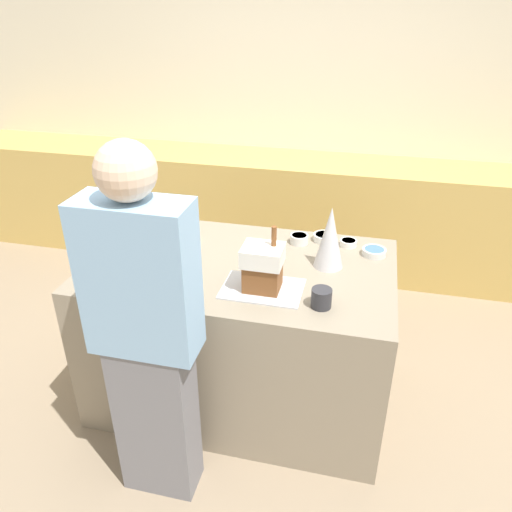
{
  "coord_description": "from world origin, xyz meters",
  "views": [
    {
      "loc": [
        0.61,
        -2.21,
        2.16
      ],
      "look_at": [
        0.08,
        0.0,
        0.94
      ],
      "focal_mm": 35.0,
      "sensor_mm": 36.0,
      "label": 1
    }
  ],
  "objects_px": {
    "gingerbread_house": "(263,267)",
    "candy_bowl_near_tray_left": "(182,227)",
    "cookbook": "(141,242)",
    "candy_bowl_far_left": "(324,237)",
    "candy_bowl_center_rear": "(374,252)",
    "mug": "(321,298)",
    "decorative_tree": "(330,238)",
    "candy_bowl_front_corner": "(348,243)",
    "candy_bowl_far_right": "(299,239)",
    "person": "(147,335)",
    "candy_bowl_behind_tray": "(191,236)",
    "candy_bowl_near_tray_right": "(156,228)",
    "baking_tray": "(262,289)"
  },
  "relations": [
    {
      "from": "candy_bowl_far_left",
      "to": "cookbook",
      "type": "distance_m",
      "value": 1.05
    },
    {
      "from": "candy_bowl_far_left",
      "to": "person",
      "type": "bearing_deg",
      "value": -119.86
    },
    {
      "from": "candy_bowl_near_tray_right",
      "to": "gingerbread_house",
      "type": "bearing_deg",
      "value": -32.98
    },
    {
      "from": "candy_bowl_behind_tray",
      "to": "person",
      "type": "bearing_deg",
      "value": -81.41
    },
    {
      "from": "gingerbread_house",
      "to": "mug",
      "type": "height_order",
      "value": "gingerbread_house"
    },
    {
      "from": "candy_bowl_behind_tray",
      "to": "candy_bowl_far_right",
      "type": "height_order",
      "value": "candy_bowl_far_right"
    },
    {
      "from": "candy_bowl_front_corner",
      "to": "cookbook",
      "type": "xyz_separation_m",
      "value": [
        -1.15,
        -0.25,
        -0.01
      ]
    },
    {
      "from": "candy_bowl_far_right",
      "to": "person",
      "type": "height_order",
      "value": "person"
    },
    {
      "from": "candy_bowl_far_left",
      "to": "cookbook",
      "type": "relative_size",
      "value": 0.7
    },
    {
      "from": "decorative_tree",
      "to": "person",
      "type": "xyz_separation_m",
      "value": [
        -0.67,
        -0.78,
        -0.16
      ]
    },
    {
      "from": "candy_bowl_center_rear",
      "to": "cookbook",
      "type": "bearing_deg",
      "value": -172.68
    },
    {
      "from": "baking_tray",
      "to": "person",
      "type": "relative_size",
      "value": 0.23
    },
    {
      "from": "candy_bowl_far_left",
      "to": "cookbook",
      "type": "height_order",
      "value": "candy_bowl_far_left"
    },
    {
      "from": "mug",
      "to": "person",
      "type": "relative_size",
      "value": 0.06
    },
    {
      "from": "candy_bowl_far_left",
      "to": "candy_bowl_front_corner",
      "type": "distance_m",
      "value": 0.14
    },
    {
      "from": "gingerbread_house",
      "to": "candy_bowl_center_rear",
      "type": "bearing_deg",
      "value": 43.62
    },
    {
      "from": "gingerbread_house",
      "to": "mug",
      "type": "relative_size",
      "value": 3.39
    },
    {
      "from": "candy_bowl_far_left",
      "to": "candy_bowl_center_rear",
      "type": "relative_size",
      "value": 0.98
    },
    {
      "from": "decorative_tree",
      "to": "cookbook",
      "type": "xyz_separation_m",
      "value": [
        -1.07,
        0.01,
        -0.15
      ]
    },
    {
      "from": "candy_bowl_behind_tray",
      "to": "candy_bowl_near_tray_left",
      "type": "xyz_separation_m",
      "value": [
        -0.1,
        0.11,
        -0.0
      ]
    },
    {
      "from": "gingerbread_house",
      "to": "person",
      "type": "relative_size",
      "value": 0.19
    },
    {
      "from": "baking_tray",
      "to": "candy_bowl_center_rear",
      "type": "distance_m",
      "value": 0.71
    },
    {
      "from": "decorative_tree",
      "to": "candy_bowl_center_rear",
      "type": "relative_size",
      "value": 2.55
    },
    {
      "from": "candy_bowl_center_rear",
      "to": "candy_bowl_near_tray_left",
      "type": "bearing_deg",
      "value": 176.96
    },
    {
      "from": "decorative_tree",
      "to": "candy_bowl_behind_tray",
      "type": "height_order",
      "value": "decorative_tree"
    },
    {
      "from": "candy_bowl_behind_tray",
      "to": "candy_bowl_center_rear",
      "type": "distance_m",
      "value": 1.04
    },
    {
      "from": "baking_tray",
      "to": "candy_bowl_front_corner",
      "type": "relative_size",
      "value": 4.08
    },
    {
      "from": "gingerbread_house",
      "to": "mug",
      "type": "bearing_deg",
      "value": -15.6
    },
    {
      "from": "candy_bowl_near_tray_left",
      "to": "mug",
      "type": "height_order",
      "value": "mug"
    },
    {
      "from": "candy_bowl_far_right",
      "to": "mug",
      "type": "relative_size",
      "value": 1.1
    },
    {
      "from": "candy_bowl_near_tray_left",
      "to": "candy_bowl_center_rear",
      "type": "bearing_deg",
      "value": -3.04
    },
    {
      "from": "gingerbread_house",
      "to": "candy_bowl_far_right",
      "type": "bearing_deg",
      "value": 80.31
    },
    {
      "from": "mug",
      "to": "candy_bowl_near_tray_left",
      "type": "bearing_deg",
      "value": 145.41
    },
    {
      "from": "candy_bowl_near_tray_left",
      "to": "candy_bowl_behind_tray",
      "type": "bearing_deg",
      "value": -49.49
    },
    {
      "from": "cookbook",
      "to": "candy_bowl_far_left",
      "type": "bearing_deg",
      "value": 15.49
    },
    {
      "from": "candy_bowl_far_left",
      "to": "cookbook",
      "type": "bearing_deg",
      "value": -164.51
    },
    {
      "from": "gingerbread_house",
      "to": "candy_bowl_near_tray_left",
      "type": "xyz_separation_m",
      "value": [
        -0.62,
        0.55,
        -0.11
      ]
    },
    {
      "from": "candy_bowl_behind_tray",
      "to": "person",
      "type": "distance_m",
      "value": 0.92
    },
    {
      "from": "decorative_tree",
      "to": "cookbook",
      "type": "bearing_deg",
      "value": 179.25
    },
    {
      "from": "gingerbread_house",
      "to": "candy_bowl_far_right",
      "type": "height_order",
      "value": "gingerbread_house"
    },
    {
      "from": "candy_bowl_far_left",
      "to": "mug",
      "type": "distance_m",
      "value": 0.69
    },
    {
      "from": "decorative_tree",
      "to": "candy_bowl_far_right",
      "type": "relative_size",
      "value": 3.19
    },
    {
      "from": "candy_bowl_near_tray_right",
      "to": "baking_tray",
      "type": "bearing_deg",
      "value": -33.01
    },
    {
      "from": "mug",
      "to": "cookbook",
      "type": "bearing_deg",
      "value": 159.51
    },
    {
      "from": "candy_bowl_near_tray_left",
      "to": "cookbook",
      "type": "relative_size",
      "value": 0.74
    },
    {
      "from": "gingerbread_house",
      "to": "candy_bowl_front_corner",
      "type": "xyz_separation_m",
      "value": [
        0.37,
        0.57,
        -0.11
      ]
    },
    {
      "from": "candy_bowl_front_corner",
      "to": "mug",
      "type": "bearing_deg",
      "value": -96.7
    },
    {
      "from": "candy_bowl_behind_tray",
      "to": "candy_bowl_near_tray_left",
      "type": "distance_m",
      "value": 0.15
    },
    {
      "from": "candy_bowl_front_corner",
      "to": "person",
      "type": "bearing_deg",
      "value": -126.07
    },
    {
      "from": "gingerbread_house",
      "to": "candy_bowl_near_tray_left",
      "type": "relative_size",
      "value": 2.38
    }
  ]
}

